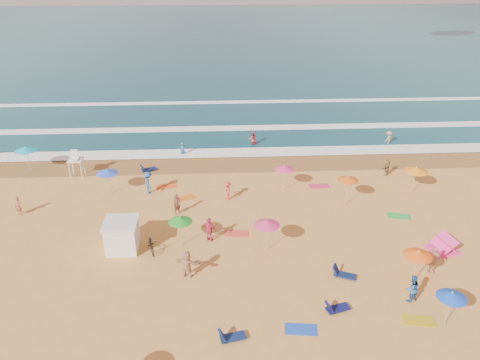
{
  "coord_description": "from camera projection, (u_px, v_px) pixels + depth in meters",
  "views": [
    {
      "loc": [
        1.05,
        -27.35,
        17.93
      ],
      "look_at": [
        2.8,
        6.0,
        1.5
      ],
      "focal_mm": 35.0,
      "sensor_mm": 36.0,
      "label": 1
    }
  ],
  "objects": [
    {
      "name": "ground",
      "position": [
        204.0,
        238.0,
        32.38
      ],
      "size": [
        220.0,
        220.0,
        0.0
      ],
      "primitive_type": "plane",
      "color": "gold",
      "rests_on": "ground"
    },
    {
      "name": "ocean",
      "position": [
        210.0,
        37.0,
        107.65
      ],
      "size": [
        220.0,
        140.0,
        0.18
      ],
      "primitive_type": "cube",
      "color": "#0C4756",
      "rests_on": "ground"
    },
    {
      "name": "wet_sand",
      "position": [
        206.0,
        164.0,
        43.57
      ],
      "size": [
        220.0,
        220.0,
        0.0
      ],
      "primitive_type": "plane",
      "color": "olive",
      "rests_on": "ground"
    },
    {
      "name": "surf_foam",
      "position": [
        207.0,
        131.0,
        51.44
      ],
      "size": [
        200.0,
        18.7,
        0.05
      ],
      "color": "white",
      "rests_on": "ground"
    },
    {
      "name": "cabana",
      "position": [
        122.0,
        236.0,
        30.81
      ],
      "size": [
        2.0,
        2.0,
        2.0
      ],
      "primitive_type": "cube",
      "color": "white",
      "rests_on": "ground"
    },
    {
      "name": "cabana_roof",
      "position": [
        120.0,
        222.0,
        30.35
      ],
      "size": [
        2.2,
        2.2,
        0.12
      ],
      "primitive_type": "cube",
      "color": "silver",
      "rests_on": "cabana"
    },
    {
      "name": "bicycle",
      "position": [
        151.0,
        244.0,
        30.86
      ],
      "size": [
        1.08,
        1.97,
        0.98
      ],
      "primitive_type": "imported",
      "rotation": [
        0.0,
        0.0,
        0.24
      ],
      "color": "black",
      "rests_on": "ground"
    },
    {
      "name": "lifeguard_stand",
      "position": [
        76.0,
        165.0,
        40.91
      ],
      "size": [
        1.2,
        1.2,
        2.1
      ],
      "primitive_type": null,
      "color": "white",
      "rests_on": "ground"
    },
    {
      "name": "beach_umbrellas",
      "position": [
        169.0,
        220.0,
        30.55
      ],
      "size": [
        62.3,
        27.02,
        0.74
      ],
      "color": "#1572BA",
      "rests_on": "ground"
    },
    {
      "name": "loungers",
      "position": [
        242.0,
        278.0,
        28.17
      ],
      "size": [
        55.64,
        24.9,
        0.34
      ],
      "color": "#0E1B48",
      "rests_on": "ground"
    },
    {
      "name": "towels",
      "position": [
        184.0,
        248.0,
        31.28
      ],
      "size": [
        35.12,
        19.1,
        0.03
      ],
      "color": "red",
      "rests_on": "ground"
    },
    {
      "name": "beachgoers",
      "position": [
        209.0,
        202.0,
        35.37
      ],
      "size": [
        47.21,
        28.85,
        2.15
      ],
      "color": "#E4A077",
      "rests_on": "ground"
    }
  ]
}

